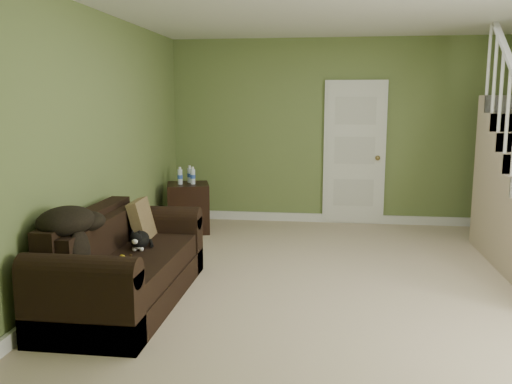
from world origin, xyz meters
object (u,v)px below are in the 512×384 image
(sofa, at_px, (122,268))
(cat, at_px, (139,240))
(banana, at_px, (123,258))
(side_table, at_px, (188,207))

(sofa, distance_m, cat, 0.29)
(banana, bearing_deg, cat, 55.03)
(sofa, bearing_deg, cat, 63.49)
(cat, relative_size, banana, 2.59)
(sofa, xyz_separation_m, banana, (0.09, -0.19, 0.15))
(side_table, height_order, cat, side_table)
(cat, bearing_deg, banana, -97.54)
(sofa, bearing_deg, banana, -65.43)
(side_table, distance_m, cat, 2.44)
(side_table, distance_m, banana, 2.81)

